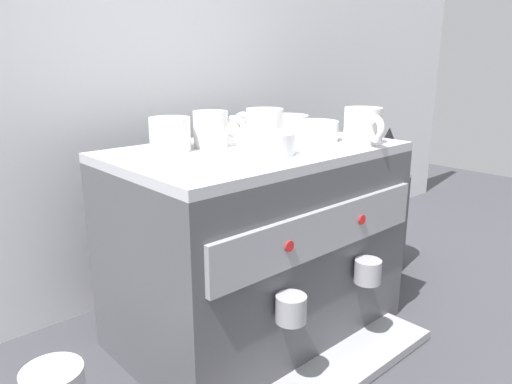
# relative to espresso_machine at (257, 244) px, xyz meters

# --- Properties ---
(ground_plane) EXTENTS (4.00, 4.00, 0.00)m
(ground_plane) POSITION_rel_espresso_machine_xyz_m (0.00, 0.00, -0.22)
(ground_plane) COLOR #38383D
(tiled_backsplash_wall) EXTENTS (2.80, 0.03, 1.03)m
(tiled_backsplash_wall) POSITION_rel_espresso_machine_xyz_m (0.00, 0.36, 0.30)
(tiled_backsplash_wall) COLOR silver
(tiled_backsplash_wall) RESTS_ON ground_plane
(espresso_machine) EXTENTS (0.61, 0.49, 0.43)m
(espresso_machine) POSITION_rel_espresso_machine_xyz_m (0.00, 0.00, 0.00)
(espresso_machine) COLOR #4C4C51
(espresso_machine) RESTS_ON ground_plane
(ceramic_cup_0) EXTENTS (0.08, 0.12, 0.08)m
(ceramic_cup_0) POSITION_rel_espresso_machine_xyz_m (0.04, 0.03, 0.26)
(ceramic_cup_0) COLOR white
(ceramic_cup_0) RESTS_ON espresso_machine
(ceramic_cup_1) EXTENTS (0.08, 0.12, 0.08)m
(ceramic_cup_1) POSITION_rel_espresso_machine_xyz_m (0.20, -0.12, 0.26)
(ceramic_cup_1) COLOR white
(ceramic_cup_1) RESTS_ON espresso_machine
(ceramic_cup_2) EXTENTS (0.12, 0.08, 0.07)m
(ceramic_cup_2) POSITION_rel_espresso_machine_xyz_m (-0.15, 0.09, 0.25)
(ceramic_cup_2) COLOR white
(ceramic_cup_2) RESTS_ON espresso_machine
(ceramic_cup_3) EXTENTS (0.11, 0.08, 0.08)m
(ceramic_cup_3) POSITION_rel_espresso_machine_xyz_m (-0.06, 0.07, 0.26)
(ceramic_cup_3) COLOR white
(ceramic_cup_3) RESTS_ON espresso_machine
(ceramic_bowl_0) EXTENTS (0.12, 0.12, 0.04)m
(ceramic_bowl_0) POSITION_rel_espresso_machine_xyz_m (-0.04, -0.06, 0.24)
(ceramic_bowl_0) COLOR white
(ceramic_bowl_0) RESTS_ON espresso_machine
(ceramic_bowl_1) EXTENTS (0.11, 0.11, 0.04)m
(ceramic_bowl_1) POSITION_rel_espresso_machine_xyz_m (0.16, -0.02, 0.24)
(ceramic_bowl_1) COLOR white
(ceramic_bowl_1) RESTS_ON espresso_machine
(ceramic_bowl_2) EXTENTS (0.10, 0.10, 0.04)m
(ceramic_bowl_2) POSITION_rel_espresso_machine_xyz_m (0.07, 0.12, 0.24)
(ceramic_bowl_2) COLOR white
(ceramic_bowl_2) RESTS_ON espresso_machine
(ceramic_bowl_3) EXTENTS (0.11, 0.11, 0.04)m
(ceramic_bowl_3) POSITION_rel_espresso_machine_xyz_m (0.19, 0.10, 0.24)
(ceramic_bowl_3) COLOR white
(ceramic_bowl_3) RESTS_ON espresso_machine
(coffee_grinder) EXTENTS (0.14, 0.14, 0.43)m
(coffee_grinder) POSITION_rel_espresso_machine_xyz_m (0.52, 0.01, -0.01)
(coffee_grinder) COLOR #333338
(coffee_grinder) RESTS_ON ground_plane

